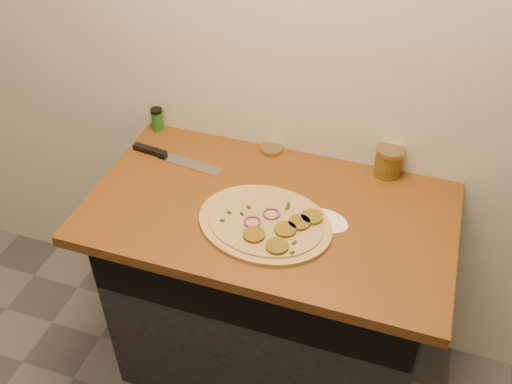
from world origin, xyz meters
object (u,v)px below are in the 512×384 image
(chefs_knife, at_px, (168,157))
(spice_shaker, at_px, (157,119))
(salsa_jar, at_px, (389,161))
(pizza, at_px, (266,223))

(chefs_knife, distance_m, spice_shaker, 0.20)
(salsa_jar, distance_m, spice_shaker, 0.89)
(chefs_knife, distance_m, salsa_jar, 0.79)
(pizza, height_order, salsa_jar, salsa_jar)
(pizza, relative_size, chefs_knife, 1.33)
(pizza, relative_size, salsa_jar, 4.47)
(salsa_jar, height_order, spice_shaker, salsa_jar)
(chefs_knife, height_order, spice_shaker, spice_shaker)
(pizza, xyz_separation_m, chefs_knife, (-0.45, 0.23, -0.00))
(salsa_jar, relative_size, spice_shaker, 1.19)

